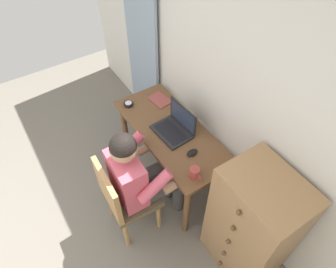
{
  "coord_description": "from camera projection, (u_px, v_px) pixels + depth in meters",
  "views": [
    {
      "loc": [
        1.26,
        0.86,
        2.67
      ],
      "look_at": [
        -0.13,
        1.76,
        0.83
      ],
      "focal_mm": 32.01,
      "sensor_mm": 36.0,
      "label": 1
    }
  ],
  "objects": [
    {
      "name": "person_seated",
      "position": [
        141.0,
        175.0,
        2.4
      ],
      "size": [
        0.54,
        0.59,
        1.19
      ],
      "color": "#4C4C4C",
      "rests_on": "ground_plane"
    },
    {
      "name": "desk_clock",
      "position": [
        128.0,
        104.0,
        2.85
      ],
      "size": [
        0.09,
        0.09,
        0.03
      ],
      "color": "black",
      "rests_on": "desk"
    },
    {
      "name": "laptop",
      "position": [
        175.0,
        127.0,
        2.6
      ],
      "size": [
        0.36,
        0.27,
        0.24
      ],
      "color": "#232326",
      "rests_on": "desk"
    },
    {
      "name": "chair",
      "position": [
        123.0,
        197.0,
        2.47
      ],
      "size": [
        0.43,
        0.41,
        0.87
      ],
      "color": "brown",
      "rests_on": "ground_plane"
    },
    {
      "name": "coffee_mug",
      "position": [
        195.0,
        173.0,
        2.27
      ],
      "size": [
        0.12,
        0.08,
        0.09
      ],
      "color": "#9E3D38",
      "rests_on": "desk"
    },
    {
      "name": "notebook_pad",
      "position": [
        160.0,
        100.0,
        2.9
      ],
      "size": [
        0.23,
        0.18,
        0.01
      ],
      "primitive_type": "cube",
      "rotation": [
        0.0,
        0.0,
        0.14
      ],
      "color": "#994742",
      "rests_on": "desk"
    },
    {
      "name": "dresser",
      "position": [
        252.0,
        225.0,
        2.23
      ],
      "size": [
        0.57,
        0.47,
        1.1
      ],
      "color": "#9E754C",
      "rests_on": "ground_plane"
    },
    {
      "name": "curtain_panel",
      "position": [
        141.0,
        32.0,
        2.97
      ],
      "size": [
        0.6,
        0.03,
        2.29
      ],
      "primitive_type": "cube",
      "color": "#8EA3B7",
      "rests_on": "ground_plane"
    },
    {
      "name": "desk",
      "position": [
        171.0,
        139.0,
        2.73
      ],
      "size": [
        1.23,
        0.54,
        0.73
      ],
      "color": "brown",
      "rests_on": "ground_plane"
    },
    {
      "name": "computer_mouse",
      "position": [
        192.0,
        153.0,
        2.45
      ],
      "size": [
        0.07,
        0.1,
        0.03
      ],
      "primitive_type": "ellipsoid",
      "rotation": [
        0.0,
        0.0,
        0.07
      ],
      "color": "black",
      "rests_on": "desk"
    },
    {
      "name": "wall_back",
      "position": [
        226.0,
        84.0,
        2.25
      ],
      "size": [
        4.8,
        0.05,
        2.5
      ],
      "primitive_type": "cube",
      "color": "silver",
      "rests_on": "ground_plane"
    }
  ]
}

